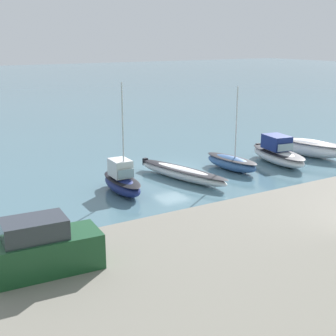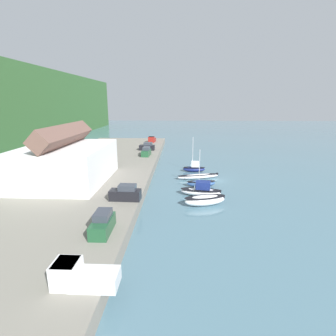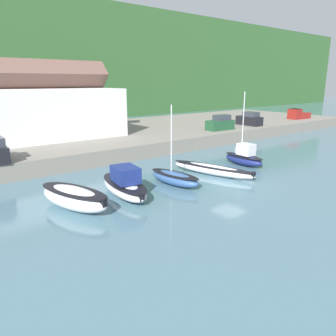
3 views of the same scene
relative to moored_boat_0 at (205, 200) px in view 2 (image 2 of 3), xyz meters
name	(u,v)px [view 2 (image 2 of 3)]	position (x,y,z in m)	size (l,w,h in m)	color
ground_plane	(213,180)	(12.74, -2.83, -0.81)	(320.00, 320.00, 0.00)	slate
quay_promenade	(90,174)	(12.74, 21.19, 0.02)	(92.76, 24.14, 1.65)	gray
harbor_clubhouse	(67,162)	(5.77, 22.54, 4.19)	(17.25, 12.94, 9.53)	white
moored_boat_0	(205,200)	(0.00, 0.00, 0.00)	(3.82, 6.58, 1.53)	white
moored_boat_1	(201,190)	(4.12, 0.20, 0.03)	(3.24, 6.85, 2.34)	silver
moored_boat_2	(201,183)	(8.80, -0.12, -0.20)	(2.32, 5.35, 6.67)	#33568E
moored_boat_3	(198,176)	(13.59, 0.05, -0.31)	(3.65, 8.64, 0.93)	silver
moored_boat_4	(194,168)	(18.78, 0.58, 0.03)	(1.83, 4.82, 7.50)	navy
parked_car_0	(147,147)	(35.02, 12.70, 1.76)	(1.95, 4.26, 2.16)	black
parked_car_1	(126,193)	(-2.54, 11.04, 1.76)	(1.94, 4.26, 2.16)	black
parked_car_2	(146,152)	(27.45, 12.01, 1.76)	(4.31, 2.07, 2.16)	#1E4C2D
parked_car_3	(103,224)	(-11.68, 11.57, 1.76)	(4.22, 1.86, 2.16)	#1E4C2D
pickup_truck_0	(152,140)	(49.70, 12.92, 1.67)	(4.83, 2.21, 1.90)	maroon
pickup_truck_1	(80,275)	(-19.75, 10.89, 1.67)	(2.00, 4.73, 1.90)	silver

